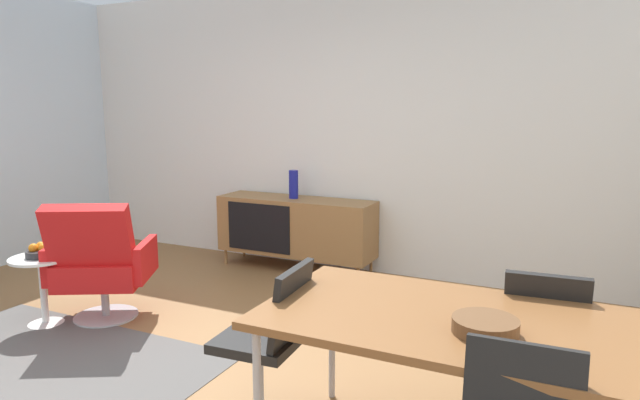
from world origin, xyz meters
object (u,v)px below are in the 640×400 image
Objects in this scene: lounge_chair_red at (99,261)px; fruit_bowl at (40,252)px; dining_chair_near_window at (270,338)px; vase_cobalt at (294,184)px; sideboard at (296,226)px; dining_chair_back_right at (543,341)px; wooden_bowl_on_table at (485,326)px; side_table_round at (43,283)px; dining_table at (448,325)px.

lounge_chair_red is 4.73× the size of fruit_bowl.
vase_cobalt is at bearing 115.74° from dining_chair_near_window.
sideboard is 2.76m from dining_chair_near_window.
dining_chair_back_right is 4.28× the size of fruit_bowl.
dining_chair_near_window is (-1.06, 0.12, -0.30)m from wooden_bowl_on_table.
dining_chair_near_window is at bearing -10.65° from side_table_round.
sideboard is 2.33m from side_table_round.
lounge_chair_red reaches higher than dining_chair_back_right.
dining_chair_back_right reaches higher than dining_table.
dining_chair_back_right reaches higher than fruit_bowl.
fruit_bowl is at bearing 174.66° from side_table_round.
lounge_chair_red is (-3.12, 0.09, -0.00)m from dining_chair_back_right.
fruit_bowl is at bearing -116.06° from vase_cobalt.
wooden_bowl_on_table is 0.30× the size of dining_chair_near_window.
vase_cobalt is 0.54× the size of side_table_round.
lounge_chair_red reaches higher than side_table_round.
lounge_chair_red is at bearing 160.92° from dining_chair_near_window.
wooden_bowl_on_table is 0.27× the size of lounge_chair_red.
dining_chair_back_right is (1.24, 0.56, 0.00)m from dining_chair_near_window.
dining_chair_back_right is (2.45, -1.94, -0.39)m from vase_cobalt.
vase_cobalt reaches higher than side_table_round.
lounge_chair_red is at bearing 165.30° from wooden_bowl_on_table.
fruit_bowl is at bearing 169.35° from dining_chair_near_window.
wooden_bowl_on_table reaches higher than fruit_bowl.
dining_table is at bearing -0.25° from dining_chair_near_window.
fruit_bowl is (-0.00, 0.00, 0.24)m from side_table_round.
sideboard is 5.72× the size of vase_cobalt.
vase_cobalt is (-0.02, 0.00, 0.42)m from sideboard.
dining_chair_near_window is 0.90× the size of lounge_chair_red.
dining_chair_near_window is (1.21, -2.50, -0.39)m from vase_cobalt.
fruit_bowl is (-0.34, -0.23, 0.09)m from lounge_chair_red.
dining_chair_near_window and dining_chair_back_right have the same top height.
vase_cobalt is 2.34m from fruit_bowl.
vase_cobalt is 0.30× the size of lounge_chair_red.
sideboard is 6.15× the size of wooden_bowl_on_table.
vase_cobalt is 2.80m from dining_chair_near_window.
side_table_round is at bearing 170.67° from wooden_bowl_on_table.
dining_chair_near_window is at bearing -10.65° from fruit_bowl.
fruit_bowl is (-3.47, -0.14, 0.09)m from dining_chair_back_right.
lounge_chair_red reaches higher than fruit_bowl.
dining_table is at bearing -122.39° from dining_chair_back_right.
dining_chair_near_window is 1.00× the size of dining_chair_back_right.
dining_chair_near_window is 4.28× the size of fruit_bowl.
lounge_chair_red is at bearing 178.27° from dining_chair_back_right.
dining_chair_back_right is at bearing 57.61° from dining_table.
vase_cobalt is at bearing 129.91° from dining_table.
dining_chair_back_right reaches higher than side_table_round.
wooden_bowl_on_table is at bearing -49.43° from sideboard.
vase_cobalt reaches higher than dining_chair_near_window.
dining_chair_back_right is (2.43, -1.94, 0.03)m from sideboard.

